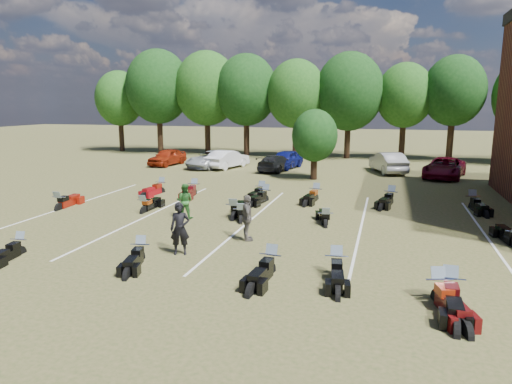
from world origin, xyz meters
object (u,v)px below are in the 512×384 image
(person_green, at_px, (185,201))
(motorcycle_7, at_px, (59,210))
(car_0, at_px, (167,157))
(motorcycle_0, at_px, (20,254))
(person_grey, at_px, (247,218))
(motorcycle_14, at_px, (194,195))
(motorcycle_3, at_px, (270,274))
(car_4, at_px, (285,159))
(person_black, at_px, (180,229))

(person_green, relative_size, motorcycle_7, 0.68)
(car_0, height_order, motorcycle_7, car_0)
(person_green, distance_m, motorcycle_0, 7.39)
(person_green, relative_size, motorcycle_0, 0.81)
(person_grey, height_order, motorcycle_7, person_grey)
(motorcycle_7, xyz_separation_m, motorcycle_14, (5.03, 5.48, 0.00))
(motorcycle_0, height_order, motorcycle_3, motorcycle_3)
(person_green, distance_m, motorcycle_14, 5.63)
(car_4, relative_size, motorcycle_3, 1.86)
(person_black, height_order, motorcycle_14, person_black)
(person_black, distance_m, person_green, 5.25)
(person_grey, bearing_deg, motorcycle_14, 9.49)
(motorcycle_3, bearing_deg, person_green, 138.89)
(car_4, distance_m, person_grey, 20.24)
(motorcycle_7, relative_size, motorcycle_14, 1.01)
(motorcycle_0, distance_m, motorcycle_14, 11.83)
(car_0, relative_size, motorcycle_0, 2.05)
(person_black, bearing_deg, car_0, 98.24)
(motorcycle_0, bearing_deg, motorcycle_7, 109.98)
(person_grey, bearing_deg, motorcycle_0, 91.17)
(car_0, bearing_deg, car_4, 11.69)
(motorcycle_3, bearing_deg, car_0, 128.54)
(motorcycle_3, bearing_deg, car_4, 106.15)
(person_grey, xyz_separation_m, motorcycle_14, (-5.71, 7.84, -0.92))
(person_green, relative_size, motorcycle_14, 0.70)
(car_0, distance_m, person_grey, 23.20)
(person_green, xyz_separation_m, motorcycle_3, (5.64, -5.82, -0.83))
(person_green, bearing_deg, car_4, -97.19)
(person_grey, distance_m, motorcycle_0, 8.37)
(person_green, height_order, motorcycle_14, person_green)
(car_4, bearing_deg, motorcycle_14, -91.88)
(person_black, distance_m, motorcycle_0, 5.86)
(person_green, height_order, person_grey, person_grey)
(motorcycle_3, distance_m, motorcycle_7, 13.70)
(person_black, xyz_separation_m, motorcycle_7, (-8.92, 4.60, -0.95))
(person_grey, relative_size, motorcycle_7, 0.76)
(motorcycle_3, bearing_deg, motorcycle_7, 160.71)
(motorcycle_3, distance_m, motorcycle_14, 13.36)
(car_4, xyz_separation_m, motorcycle_0, (-4.46, -23.91, -0.75))
(person_green, bearing_deg, motorcycle_0, 57.60)
(person_black, bearing_deg, person_green, 93.30)
(person_black, xyz_separation_m, motorcycle_0, (-5.55, -1.63, -0.95))
(car_0, relative_size, motorcycle_14, 1.77)
(motorcycle_0, relative_size, motorcycle_3, 0.87)
(car_0, xyz_separation_m, motorcycle_14, (7.44, -11.27, -0.72))
(car_4, xyz_separation_m, person_green, (-0.97, -17.45, 0.07))
(person_grey, distance_m, motorcycle_3, 3.80)
(car_4, xyz_separation_m, motorcycle_7, (-7.83, -17.68, -0.75))
(car_4, bearing_deg, motorcycle_0, -89.47)
(person_black, distance_m, motorcycle_14, 10.86)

